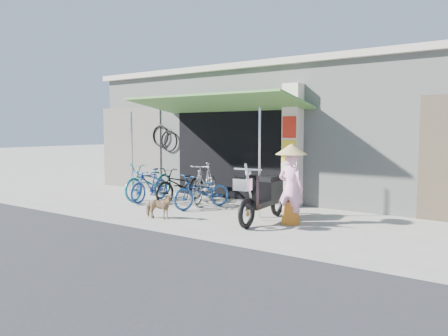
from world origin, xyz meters
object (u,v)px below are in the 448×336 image
Objects in this scene: bike_blue at (150,185)px; street_dog at (158,207)px; nun at (291,184)px; bike_black at (181,184)px; moped at (264,196)px; bike_teal at (150,181)px; bike_silver at (205,183)px; bike_navy at (203,191)px.

bike_blue is 2.30m from street_dog.
bike_blue is 0.90× the size of nun.
moped is at bearing -12.51° from bike_black.
nun is (0.56, 0.09, 0.28)m from moped.
moped is (4.03, -0.76, 0.03)m from bike_teal.
moped is (2.97, -0.86, 0.06)m from bike_black.
bike_blue is 0.71× the size of moped.
moped is (2.36, -1.07, -0.00)m from bike_silver.
nun is (2.51, 1.17, 0.55)m from street_dog.
bike_teal is 3.06× the size of street_dog.
bike_silver reaches higher than bike_blue.
bike_silver is 1.11× the size of bike_navy.
street_dog is at bearing -58.71° from bike_black.
nun is at bearing -12.85° from bike_teal.
bike_teal reaches higher than street_dog.
bike_black is 0.87× the size of moped.
moped is (1.95, 1.07, 0.27)m from street_dog.
bike_black is 2.19m from street_dog.
bike_teal is 1.30× the size of bike_blue.
bike_teal is at bearing -171.48° from bike_black.
bike_teal is at bearing 172.23° from bike_silver.
bike_blue is 0.82× the size of bike_black.
bike_navy is (1.01, -0.40, -0.05)m from bike_black.
bike_blue is 0.84m from bike_black.
bike_blue reaches higher than street_dog.
bike_silver is 2.20m from street_dog.
street_dog is at bearing -97.38° from bike_silver.
bike_navy is 0.77× the size of moped.
moped is 0.63m from nun.
bike_blue is at bearing -5.51° from nun.
bike_navy is (2.07, -0.31, -0.08)m from bike_teal.
bike_silver reaches higher than street_dog.
moped is 1.27× the size of nun.
street_dog is at bearing -155.54° from moped.
bike_black is (0.72, 0.43, 0.03)m from bike_blue.
nun is at bearing 9.14° from bike_navy.
bike_navy is at bearing -2.70° from bike_blue.
nun reaches higher than bike_teal.
bike_black is 3.09m from moped.
bike_black is (1.06, 0.09, -0.03)m from bike_teal.
bike_black is at bearing -178.78° from bike_silver.
bike_teal reaches higher than bike_blue.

